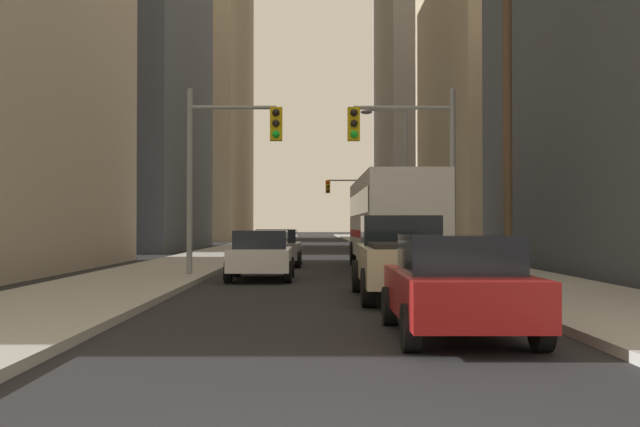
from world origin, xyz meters
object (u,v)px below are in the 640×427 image
Objects in this scene: sedan_red at (457,285)px; sedan_grey at (277,247)px; traffic_signal_far_right at (349,197)px; traffic_signal_near_left at (229,151)px; traffic_signal_near_right at (407,151)px; sedan_white at (261,255)px; pickup_truck_beige at (404,258)px; city_bus at (392,219)px.

sedan_grey is (-3.59, 19.68, 0.00)m from sedan_red.
sedan_grey is at bearing -98.24° from traffic_signal_far_right.
traffic_signal_near_left is 1.00× the size of traffic_signal_near_right.
sedan_grey is (0.14, 7.74, 0.00)m from sedan_white.
traffic_signal_near_left is (-4.72, 6.48, 3.07)m from pickup_truck_beige.
traffic_signal_near_left reaches higher than pickup_truck_beige.
sedan_grey is at bearing 88.99° from sedan_white.
city_bus is 10.67m from pickup_truck_beige.
pickup_truck_beige is 1.28× the size of sedan_grey.
sedan_red is 12.93m from traffic_signal_near_right.
pickup_truck_beige is 0.91× the size of traffic_signal_near_right.
sedan_red is at bearing -93.90° from traffic_signal_near_right.
sedan_red is 0.70× the size of traffic_signal_far_right.
traffic_signal_far_right is (5.61, 37.75, 0.02)m from traffic_signal_near_left.
pickup_truck_beige is at bearing -91.14° from traffic_signal_far_right.
sedan_red is 20.01m from sedan_grey.
traffic_signal_near_left is at bearing -98.45° from traffic_signal_far_right.
pickup_truck_beige is 6.99m from sedan_white.
sedan_red is at bearing -90.95° from traffic_signal_far_right.
traffic_signal_far_right is (0.05, 33.65, 2.10)m from city_bus.
sedan_grey is (-3.54, 13.69, -0.16)m from pickup_truck_beige.
sedan_red is 0.99× the size of sedan_grey.
traffic_signal_near_left reaches higher than sedan_white.
traffic_signal_far_right is (0.88, 44.23, 3.09)m from pickup_truck_beige.
traffic_signal_near_right is (4.57, 0.54, 3.25)m from sedan_white.
traffic_signal_near_left is at bearing 152.72° from sedan_white.
city_bus is 16.64m from sedan_red.
traffic_signal_near_right is at bearing 86.10° from sedan_red.
sedan_grey is at bearing 121.65° from traffic_signal_near_right.
city_bus is at bearing 45.87° from sedan_white.
pickup_truck_beige is 1.29× the size of sedan_red.
sedan_white is 0.70× the size of traffic_signal_far_right.
traffic_signal_far_right is at bearing 89.91° from city_bus.
pickup_truck_beige is at bearing 90.48° from sedan_red.
sedan_grey is 0.71× the size of traffic_signal_far_right.
traffic_signal_near_left is 1.00× the size of traffic_signal_far_right.
sedan_red is 0.70× the size of traffic_signal_near_left.
city_bus is 33.71m from traffic_signal_far_right.
traffic_signal_near_left is at bearing 126.07° from pickup_truck_beige.
traffic_signal_near_right is at bearing 6.75° from sedan_white.
sedan_white is 38.70m from traffic_signal_far_right.
city_bus reaches higher than sedan_white.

